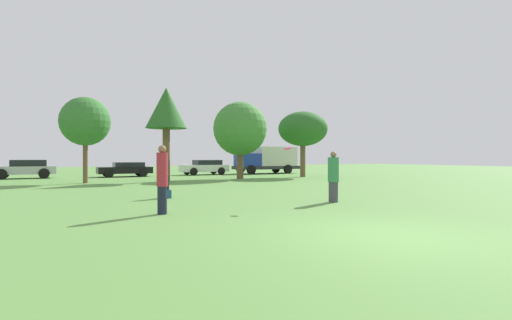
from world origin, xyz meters
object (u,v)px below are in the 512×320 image
tree_4 (303,129)px  parked_car_white (205,167)px  person_thrower (162,179)px  bystander_sitting (165,187)px  tree_3 (240,129)px  tree_1 (85,122)px  frisbee (288,149)px  tree_2 (166,110)px  parked_car_silver (25,169)px  parked_car_black (126,169)px  delivery_truck_blue (268,159)px  person_catcher (333,177)px

tree_4 → parked_car_white: size_ratio=1.24×
person_thrower → parked_car_white: person_thrower is taller
person_thrower → bystander_sitting: bearing=74.5°
tree_3 → tree_4: size_ratio=1.07×
tree_1 → person_thrower: bearing=-85.4°
frisbee → tree_2: bearing=91.3°
parked_car_silver → parked_car_black: 6.77m
bystander_sitting → tree_2: size_ratio=0.17×
delivery_truck_blue → tree_1: bearing=21.7°
tree_1 → parked_car_silver: size_ratio=1.22×
frisbee → parked_car_black: bearing=94.6°
person_catcher → parked_car_silver: bearing=-64.6°
parked_car_white → person_thrower: bearing=66.3°
tree_3 → delivery_truck_blue: 9.42m
frisbee → delivery_truck_blue: bearing=62.5°
parked_car_black → tree_3: bearing=133.5°
tree_2 → delivery_truck_blue: 13.92m
tree_1 → parked_car_silver: (-3.55, 7.26, -2.88)m
parked_car_white → tree_4: bearing=127.2°
tree_1 → tree_4: bearing=0.1°
tree_3 → parked_car_black: bearing=134.9°
bystander_sitting → tree_1: (-2.16, 10.28, 3.16)m
person_thrower → parked_car_white: 22.76m
tree_4 → delivery_truck_blue: (0.65, 6.76, -2.34)m
person_thrower → parked_car_white: size_ratio=0.45×
tree_3 → parked_car_silver: (-13.44, 7.37, -2.78)m
frisbee → tree_4: size_ratio=0.05×
tree_3 → tree_4: tree_3 is taller
person_thrower → tree_2: 14.38m
tree_2 → parked_car_silver: tree_2 is taller
tree_3 → parked_car_white: 7.56m
tree_2 → tree_3: bearing=5.7°
tree_1 → parked_car_black: tree_1 is taller
person_thrower → person_catcher: size_ratio=1.07×
tree_1 → tree_3: size_ratio=0.93×
bystander_sitting → parked_car_silver: (-5.71, 17.55, 0.28)m
bystander_sitting → tree_3: 13.14m
person_thrower → tree_3: 16.73m
tree_2 → delivery_truck_blue: size_ratio=0.94×
parked_car_black → parked_car_silver: bearing=-6.9°
parked_car_black → delivery_truck_blue: bearing=179.5°
frisbee → parked_car_black: 21.13m
person_catcher → tree_1: (-6.91, 14.07, 2.73)m
person_thrower → tree_3: bearing=57.4°
bystander_sitting → parked_car_silver: size_ratio=0.25×
person_catcher → tree_4: (8.36, 14.11, 2.82)m
person_catcher → parked_car_white: bearing=-98.5°
parked_car_silver → delivery_truck_blue: 19.49m
parked_car_silver → delivery_truck_blue: delivery_truck_blue is taller
frisbee → bystander_sitting: bearing=123.3°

